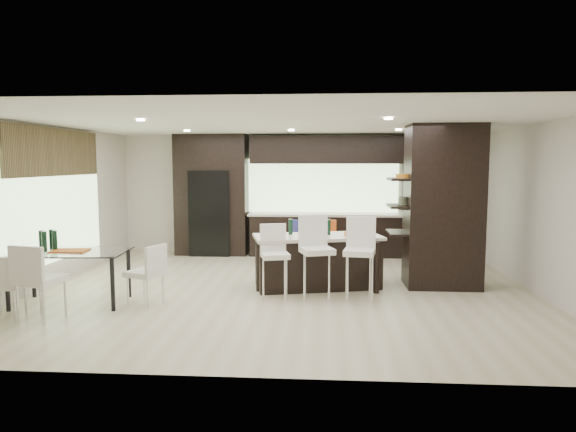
# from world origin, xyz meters

# --- Properties ---
(ground) EXTENTS (8.00, 8.00, 0.00)m
(ground) POSITION_xyz_m (0.00, 0.00, 0.00)
(ground) COLOR #C1B594
(ground) RESTS_ON ground
(back_wall) EXTENTS (8.00, 0.02, 2.70)m
(back_wall) POSITION_xyz_m (0.00, 3.50, 1.35)
(back_wall) COLOR beige
(back_wall) RESTS_ON ground
(left_wall) EXTENTS (0.02, 7.00, 2.70)m
(left_wall) POSITION_xyz_m (-4.00, 0.00, 1.35)
(left_wall) COLOR beige
(left_wall) RESTS_ON ground
(right_wall) EXTENTS (0.02, 7.00, 2.70)m
(right_wall) POSITION_xyz_m (4.00, 0.00, 1.35)
(right_wall) COLOR beige
(right_wall) RESTS_ON ground
(ceiling) EXTENTS (8.00, 7.00, 0.02)m
(ceiling) POSITION_xyz_m (0.00, 0.00, 2.70)
(ceiling) COLOR white
(ceiling) RESTS_ON ground
(window_left) EXTENTS (0.04, 3.20, 1.90)m
(window_left) POSITION_xyz_m (-3.96, 0.20, 1.35)
(window_left) COLOR #B2D199
(window_left) RESTS_ON left_wall
(window_back) EXTENTS (3.40, 0.04, 1.20)m
(window_back) POSITION_xyz_m (0.60, 3.46, 1.55)
(window_back) COLOR #B2D199
(window_back) RESTS_ON back_wall
(stone_accent) EXTENTS (0.08, 3.00, 0.80)m
(stone_accent) POSITION_xyz_m (-3.93, 0.20, 2.25)
(stone_accent) COLOR brown
(stone_accent) RESTS_ON left_wall
(ceiling_spots) EXTENTS (4.00, 3.00, 0.02)m
(ceiling_spots) POSITION_xyz_m (0.00, 0.25, 2.68)
(ceiling_spots) COLOR white
(ceiling_spots) RESTS_ON ceiling
(back_cabinetry) EXTENTS (6.80, 0.68, 2.70)m
(back_cabinetry) POSITION_xyz_m (0.50, 3.17, 1.35)
(back_cabinetry) COLOR black
(back_cabinetry) RESTS_ON ground
(refrigerator) EXTENTS (0.90, 0.68, 1.90)m
(refrigerator) POSITION_xyz_m (-1.90, 3.12, 0.95)
(refrigerator) COLOR black
(refrigerator) RESTS_ON ground
(partition_column) EXTENTS (1.20, 0.80, 2.70)m
(partition_column) POSITION_xyz_m (2.60, 0.40, 1.35)
(partition_column) COLOR black
(partition_column) RESTS_ON ground
(kitchen_island) EXTENTS (2.23, 1.35, 0.87)m
(kitchen_island) POSITION_xyz_m (0.52, 0.20, 0.43)
(kitchen_island) COLOR black
(kitchen_island) RESTS_ON ground
(stool_left) EXTENTS (0.50, 0.50, 0.91)m
(stool_left) POSITION_xyz_m (-0.12, -0.55, 0.46)
(stool_left) COLOR silver
(stool_left) RESTS_ON ground
(stool_mid) EXTENTS (0.58, 0.58, 1.03)m
(stool_mid) POSITION_xyz_m (0.52, -0.58, 0.52)
(stool_mid) COLOR silver
(stool_mid) RESTS_ON ground
(stool_right) EXTENTS (0.52, 0.52, 1.01)m
(stool_right) POSITION_xyz_m (1.16, -0.57, 0.51)
(stool_right) COLOR silver
(stool_right) RESTS_ON ground
(bench) EXTENTS (1.45, 0.59, 0.55)m
(bench) POSITION_xyz_m (0.51, 1.70, 0.28)
(bench) COLOR black
(bench) RESTS_ON ground
(floor_vase) EXTENTS (0.52, 0.52, 1.11)m
(floor_vase) POSITION_xyz_m (2.30, 0.99, 0.56)
(floor_vase) COLOR #444935
(floor_vase) RESTS_ON ground
(dining_table) EXTENTS (1.70, 1.04, 0.78)m
(dining_table) POSITION_xyz_m (-3.09, -1.09, 0.39)
(dining_table) COLOR white
(dining_table) RESTS_ON ground
(chair_near) EXTENTS (0.61, 0.61, 0.95)m
(chair_near) POSITION_xyz_m (-3.09, -1.88, 0.47)
(chair_near) COLOR silver
(chair_near) RESTS_ON ground
(chair_far) EXTENTS (0.49, 0.49, 0.80)m
(chair_far) POSITION_xyz_m (-3.59, -1.84, 0.40)
(chair_far) COLOR silver
(chair_far) RESTS_ON ground
(chair_end) EXTENTS (0.58, 0.58, 0.83)m
(chair_end) POSITION_xyz_m (-1.97, -1.09, 0.41)
(chair_end) COLOR silver
(chair_end) RESTS_ON ground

